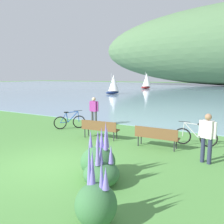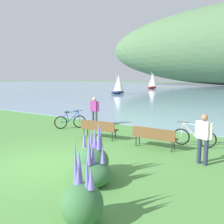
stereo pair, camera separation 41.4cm
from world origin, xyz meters
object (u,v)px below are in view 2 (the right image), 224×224
(bicycle_beside_path, at_px, (70,121))
(sailboat_mid_bay, at_px, (119,84))
(park_bench_near_camera, at_px, (98,128))
(person_on_the_grass, at_px, (203,136))
(bicycle_leaning_near_bench, at_px, (194,137))
(park_bench_further_along, at_px, (154,136))
(sailboat_nearest_to_shore, at_px, (153,81))
(person_at_shoreline, at_px, (95,110))

(bicycle_beside_path, height_order, sailboat_mid_bay, sailboat_mid_bay)
(bicycle_beside_path, bearing_deg, park_bench_near_camera, -20.52)
(person_on_the_grass, height_order, sailboat_mid_bay, sailboat_mid_bay)
(bicycle_leaning_near_bench, relative_size, sailboat_mid_bay, 0.53)
(park_bench_further_along, relative_size, sailboat_nearest_to_shore, 0.48)
(bicycle_leaning_near_bench, relative_size, sailboat_nearest_to_shore, 0.47)
(park_bench_further_along, distance_m, sailboat_nearest_to_shore, 43.65)
(park_bench_further_along, xyz_separation_m, person_at_shoreline, (-4.58, 2.26, 0.46))
(person_on_the_grass, bearing_deg, sailboat_nearest_to_shore, 113.70)
(person_on_the_grass, bearing_deg, person_at_shoreline, 155.31)
(person_at_shoreline, relative_size, sailboat_mid_bay, 0.52)
(bicycle_beside_path, bearing_deg, sailboat_nearest_to_shore, 105.17)
(park_bench_near_camera, distance_m, sailboat_nearest_to_shore, 42.63)
(bicycle_leaning_near_bench, bearing_deg, sailboat_mid_bay, 126.25)
(park_bench_near_camera, height_order, person_at_shoreline, person_at_shoreline)
(bicycle_beside_path, bearing_deg, sailboat_mid_bay, 113.36)
(bicycle_beside_path, relative_size, sailboat_nearest_to_shore, 0.36)
(person_at_shoreline, bearing_deg, park_bench_further_along, -26.21)
(park_bench_further_along, height_order, sailboat_mid_bay, sailboat_mid_bay)
(park_bench_further_along, bearing_deg, sailboat_nearest_to_shore, 111.68)
(park_bench_near_camera, bearing_deg, person_at_shoreline, 129.21)
(park_bench_near_camera, xyz_separation_m, sailboat_mid_bay, (-12.36, 23.55, 1.07))
(bicycle_beside_path, height_order, sailboat_nearest_to_shore, sailboat_nearest_to_shore)
(bicycle_leaning_near_bench, distance_m, sailboat_mid_bay, 27.89)
(person_on_the_grass, relative_size, sailboat_mid_bay, 0.52)
(bicycle_beside_path, xyz_separation_m, person_at_shoreline, (0.82, 1.22, 0.58))
(park_bench_further_along, xyz_separation_m, sailboat_mid_bay, (-15.15, 23.61, 1.07))
(person_on_the_grass, bearing_deg, bicycle_beside_path, 166.23)
(person_on_the_grass, relative_size, sailboat_nearest_to_shore, 0.46)
(bicycle_beside_path, distance_m, sailboat_mid_bay, 24.62)
(park_bench_near_camera, distance_m, bicycle_leaning_near_bench, 4.26)
(bicycle_leaning_near_bench, height_order, person_on_the_grass, person_on_the_grass)
(person_at_shoreline, bearing_deg, person_on_the_grass, -24.69)
(bicycle_leaning_near_bench, bearing_deg, person_at_shoreline, 169.27)
(park_bench_near_camera, xyz_separation_m, person_at_shoreline, (-1.79, 2.19, 0.46))
(park_bench_further_along, height_order, person_at_shoreline, person_at_shoreline)
(park_bench_near_camera, distance_m, bicycle_beside_path, 2.79)
(person_at_shoreline, relative_size, sailboat_nearest_to_shore, 0.46)
(park_bench_near_camera, bearing_deg, sailboat_nearest_to_shore, 108.22)
(park_bench_near_camera, distance_m, person_at_shoreline, 2.87)
(bicycle_beside_path, relative_size, sailboat_mid_bay, 0.40)
(bicycle_beside_path, bearing_deg, person_at_shoreline, 56.02)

